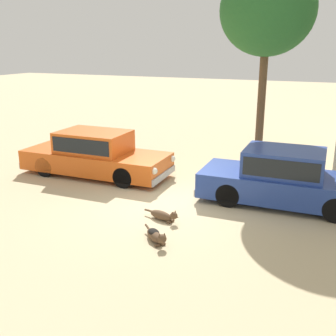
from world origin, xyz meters
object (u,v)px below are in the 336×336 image
parked_sedan_nearest (95,153)px  parked_sedan_second (284,177)px  acacia_tree_left (267,11)px  stray_dog_tan (156,236)px  stray_dog_spotted (164,215)px

parked_sedan_nearest → parked_sedan_second: (5.86, -0.17, 0.02)m
parked_sedan_nearest → acacia_tree_left: bearing=24.0°
parked_sedan_second → stray_dog_tan: bearing=-124.2°
parked_sedan_nearest → stray_dog_tan: parked_sedan_nearest is taller
parked_sedan_second → stray_dog_spotted: bearing=-138.5°
parked_sedan_second → stray_dog_tan: size_ratio=5.42×
parked_sedan_second → acacia_tree_left: size_ratio=0.71×
parked_sedan_nearest → stray_dog_spotted: (3.44, -2.41, -0.57)m
parked_sedan_nearest → parked_sedan_second: bearing=-2.6°
parked_sedan_second → stray_dog_spotted: 3.35m
stray_dog_tan → acacia_tree_left: size_ratio=0.13×
parked_sedan_nearest → stray_dog_tan: (3.73, -3.46, -0.56)m
stray_dog_tan → parked_sedan_second: bearing=98.3°
parked_sedan_second → stray_dog_tan: 3.96m
stray_dog_tan → stray_dog_spotted: bearing=146.6°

